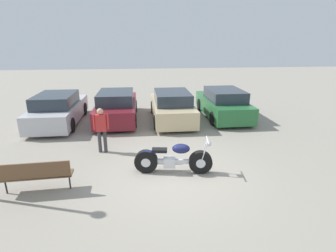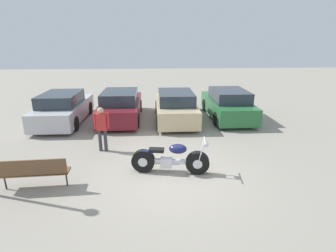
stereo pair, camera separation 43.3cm
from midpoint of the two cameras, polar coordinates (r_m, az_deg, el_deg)
The scene contains 8 objects.
ground_plane at distance 7.81m, azimuth 2.66°, elevation -10.62°, with size 60.00×60.00×0.00m, color gray.
motorcycle at distance 7.76m, azimuth 1.94°, elevation -7.22°, with size 2.30×0.76×1.06m.
parked_car_silver at distance 13.32m, azimuth -20.92°, elevation 3.59°, with size 1.90×4.47×1.45m.
parked_car_maroon at distance 13.06m, azimuth -9.30°, elevation 4.29°, with size 1.90×4.47×1.45m.
parked_car_champagne at distance 12.77m, azimuth 2.58°, elevation 4.21°, with size 1.90×4.47×1.45m.
parked_car_green at distance 13.60m, azimuth 13.72°, elevation 4.57°, with size 1.90×4.47×1.45m.
park_bench at distance 7.62m, azimuth -25.86°, elevation -8.74°, with size 1.78×0.49×0.89m.
person_standing at distance 9.31m, azimuth -12.97°, elevation 0.04°, with size 0.52×0.21×1.59m.
Camera 2 is at (-0.55, -6.82, 3.77)m, focal length 28.00 mm.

